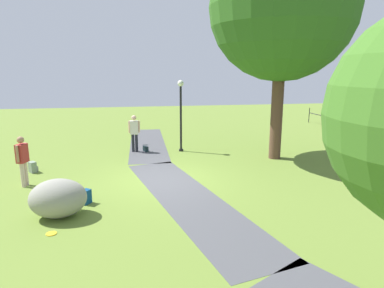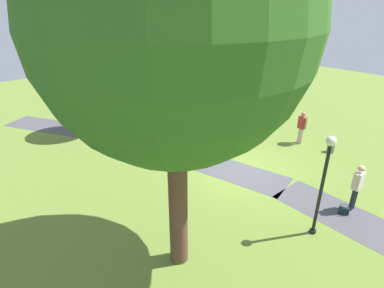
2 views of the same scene
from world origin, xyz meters
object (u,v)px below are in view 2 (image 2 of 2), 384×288
(man_near_boulder, at_px, (302,125))
(frisbee_on_grass, at_px, (225,130))
(lamp_post, at_px, (324,176))
(handbag_on_grass, at_px, (344,210))
(spare_backpack_on_lawn, at_px, (331,148))
(young_tree_near_path, at_px, (92,74))
(woman_with_handbag, at_px, (357,184))
(backpack_by_boulder, at_px, (243,140))
(lawn_boulder, at_px, (239,127))
(large_shade_tree, at_px, (174,27))

(man_near_boulder, xyz_separation_m, frisbee_on_grass, (3.56, 1.58, -0.93))
(frisbee_on_grass, bearing_deg, lamp_post, 151.32)
(lamp_post, distance_m, frisbee_on_grass, 8.68)
(handbag_on_grass, xyz_separation_m, spare_backpack_on_lawn, (2.54, -4.18, 0.05))
(spare_backpack_on_lawn, bearing_deg, young_tree_near_path, 35.93)
(lamp_post, height_order, woman_with_handbag, lamp_post)
(backpack_by_boulder, xyz_separation_m, spare_backpack_on_lawn, (-3.37, -2.29, 0.00))
(lamp_post, height_order, man_near_boulder, lamp_post)
(lamp_post, bearing_deg, spare_backpack_on_lawn, -68.16)
(young_tree_near_path, xyz_separation_m, lamp_post, (-11.91, -1.14, -1.13))
(lamp_post, distance_m, man_near_boulder, 6.90)
(lawn_boulder, height_order, frisbee_on_grass, lawn_boulder)
(young_tree_near_path, height_order, lawn_boulder, young_tree_near_path)
(large_shade_tree, relative_size, spare_backpack_on_lawn, 22.32)
(spare_backpack_on_lawn, bearing_deg, lawn_boulder, 22.86)
(lamp_post, relative_size, handbag_on_grass, 8.76)
(lawn_boulder, bearing_deg, spare_backpack_on_lawn, -157.14)
(man_near_boulder, relative_size, backpack_by_boulder, 4.08)
(large_shade_tree, height_order, man_near_boulder, large_shade_tree)
(woman_with_handbag, bearing_deg, frisbee_on_grass, -14.27)
(backpack_by_boulder, bearing_deg, young_tree_near_path, 36.86)
(lawn_boulder, distance_m, frisbee_on_grass, 1.06)
(man_near_boulder, relative_size, frisbee_on_grass, 6.84)
(lawn_boulder, xyz_separation_m, handbag_on_grass, (-6.68, 2.44, -0.35))
(frisbee_on_grass, bearing_deg, backpack_by_boulder, 162.52)
(large_shade_tree, distance_m, backpack_by_boulder, 10.06)
(large_shade_tree, relative_size, frisbee_on_grass, 37.43)
(lamp_post, distance_m, lawn_boulder, 7.79)
(handbag_on_grass, height_order, spare_backpack_on_lawn, spare_backpack_on_lawn)
(man_near_boulder, bearing_deg, lawn_boulder, 30.99)
(lamp_post, bearing_deg, backpack_by_boulder, -31.66)
(lawn_boulder, bearing_deg, backpack_by_boulder, 144.76)
(spare_backpack_on_lawn, bearing_deg, large_shade_tree, 92.39)
(lawn_boulder, relative_size, woman_with_handbag, 0.84)
(young_tree_near_path, height_order, man_near_boulder, young_tree_near_path)
(woman_with_handbag, distance_m, frisbee_on_grass, 7.98)
(lawn_boulder, distance_m, man_near_boulder, 3.09)
(handbag_on_grass, relative_size, spare_backpack_on_lawn, 0.92)
(large_shade_tree, height_order, frisbee_on_grass, large_shade_tree)
(woman_with_handbag, distance_m, backpack_by_boulder, 6.18)
(large_shade_tree, xyz_separation_m, frisbee_on_grass, (5.48, -7.80, -6.03))
(man_near_boulder, distance_m, frisbee_on_grass, 4.01)
(lamp_post, distance_m, woman_with_handbag, 2.36)
(frisbee_on_grass, bearing_deg, young_tree_near_path, 49.08)
(woman_with_handbag, bearing_deg, man_near_boulder, -40.64)
(large_shade_tree, bearing_deg, lamp_post, -117.25)
(spare_backpack_on_lawn, bearing_deg, woman_with_handbag, 124.99)
(man_near_boulder, relative_size, handbag_on_grass, 4.41)
(handbag_on_grass, distance_m, backpack_by_boulder, 6.21)
(lamp_post, height_order, backpack_by_boulder, lamp_post)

